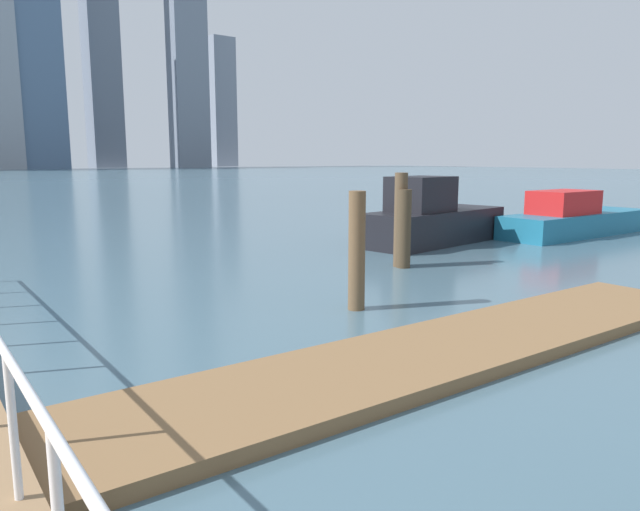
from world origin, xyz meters
The scene contains 12 objects.
ground_plane centered at (0.00, 20.00, 0.00)m, with size 300.00×300.00×0.00m, color #476675.
floating_dock centered at (2.35, 9.12, 0.09)m, with size 11.70×2.00×0.18m, color olive.
boardwalk_railing centered at (-3.15, 6.63, 1.22)m, with size 0.06×24.69×1.08m.
dock_piling_0 centered at (6.73, 14.60, 1.19)m, with size 0.33×0.33×2.39m, color brown.
dock_piling_2 centered at (3.05, 11.86, 1.09)m, with size 0.31×0.31×2.17m, color brown.
dock_piling_4 centered at (6.70, 14.43, 0.99)m, with size 0.36×0.36×1.98m, color #473826.
moored_boat_0 centered at (10.39, 16.99, 0.78)m, with size 5.77×2.67×2.18m.
moored_boat_1 centered at (16.10, 15.48, 0.58)m, with size 7.11×1.96×1.63m.
skyline_tower_4 centered at (28.19, 169.61, 27.91)m, with size 10.82×11.38×55.83m, color slate.
skyline_tower_5 centered at (47.53, 180.07, 38.99)m, with size 8.33×12.93×77.99m, color slate.
skyline_tower_6 centered at (67.49, 166.43, 39.97)m, with size 9.74×7.24×79.93m, color slate.
skyline_tower_7 centered at (85.86, 186.56, 20.49)m, with size 7.94×13.54×40.98m, color gray.
Camera 1 is at (-3.66, 3.69, 2.75)m, focal length 33.16 mm.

